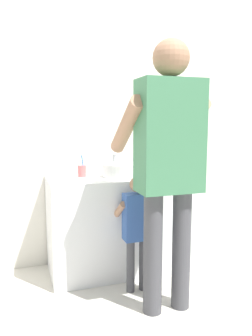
{
  "coord_description": "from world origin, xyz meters",
  "views": [
    {
      "loc": [
        -0.84,
        -2.36,
        1.29
      ],
      "look_at": [
        0.0,
        0.15,
        0.91
      ],
      "focal_mm": 35.54,
      "sensor_mm": 36.0,
      "label": 1
    }
  ],
  "objects": [
    {
      "name": "vanity_cabinet",
      "position": [
        0.0,
        0.3,
        0.41
      ],
      "size": [
        1.21,
        0.54,
        0.82
      ],
      "primitive_type": "cube",
      "color": "white",
      "rests_on": "ground"
    },
    {
      "name": "sink_basin",
      "position": [
        0.0,
        0.28,
        0.88
      ],
      "size": [
        0.32,
        0.32,
        0.11
      ],
      "color": "silver",
      "rests_on": "vanity_cabinet"
    },
    {
      "name": "toothbrush_cup",
      "position": [
        -0.31,
        0.37,
        0.87
      ],
      "size": [
        0.07,
        0.07,
        0.21
      ],
      "color": "#D86666",
      "rests_on": "vanity_cabinet"
    },
    {
      "name": "adult_parent",
      "position": [
        0.11,
        -0.4,
        1.08
      ],
      "size": [
        0.56,
        0.58,
        1.8
      ],
      "color": "#47474C",
      "rests_on": "ground"
    },
    {
      "name": "child_toddler",
      "position": [
        0.0,
        -0.1,
        0.53
      ],
      "size": [
        0.27,
        0.27,
        0.88
      ],
      "color": "#47474C",
      "rests_on": "ground"
    },
    {
      "name": "back_wall",
      "position": [
        0.0,
        0.62,
        1.35
      ],
      "size": [
        4.4,
        0.08,
        2.7
      ],
      "color": "silver",
      "rests_on": "ground"
    },
    {
      "name": "ground_plane",
      "position": [
        0.0,
        0.0,
        0.0
      ],
      "size": [
        14.0,
        14.0,
        0.0
      ],
      "primitive_type": "plane",
      "color": "silver"
    },
    {
      "name": "faucet",
      "position": [
        0.0,
        0.48,
        0.9
      ],
      "size": [
        0.18,
        0.14,
        0.18
      ],
      "color": "#B7BABF",
      "rests_on": "vanity_cabinet"
    }
  ]
}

